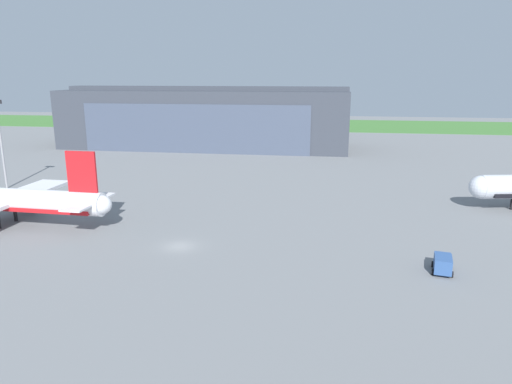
# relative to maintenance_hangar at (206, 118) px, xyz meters

# --- Properties ---
(ground_plane) EXTENTS (440.00, 440.00, 0.00)m
(ground_plane) POSITION_rel_maintenance_hangar_xyz_m (20.30, -92.86, -9.45)
(ground_plane) COLOR slate
(grass_field_strip) EXTENTS (440.00, 56.00, 0.08)m
(grass_field_strip) POSITION_rel_maintenance_hangar_xyz_m (20.30, 74.84, -9.41)
(grass_field_strip) COLOR #447C36
(grass_field_strip) RESTS_ON ground_plane
(maintenance_hangar) EXTENTS (92.98, 29.74, 19.81)m
(maintenance_hangar) POSITION_rel_maintenance_hangar_xyz_m (0.00, 0.00, 0.00)
(maintenance_hangar) COLOR #383D47
(maintenance_hangar) RESTS_ON ground_plane
(fuel_bowser) EXTENTS (2.99, 4.53, 2.15)m
(fuel_bowser) POSITION_rel_maintenance_hangar_xyz_m (54.96, -96.45, -8.25)
(fuel_bowser) COLOR #335693
(fuel_bowser) RESTS_ON ground_plane
(apron_light_mast) EXTENTS (2.40, 0.50, 18.58)m
(apron_light_mast) POSITION_rel_maintenance_hangar_xyz_m (-26.97, -65.00, 1.47)
(apron_light_mast) COLOR #99999E
(apron_light_mast) RESTS_ON ground_plane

